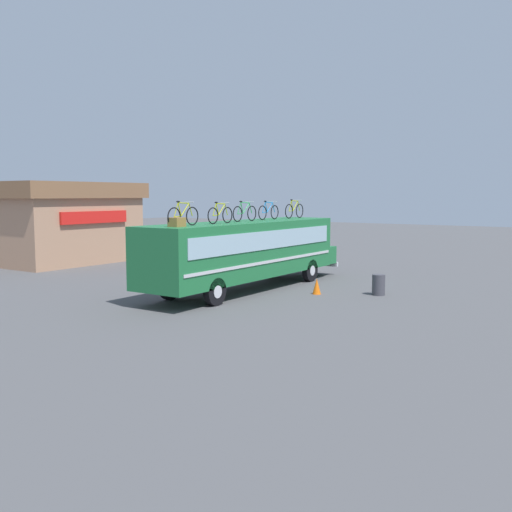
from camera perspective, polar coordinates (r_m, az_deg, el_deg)
ground_plane at (r=25.42m, az=-1.15°, el=-3.36°), size 120.00×120.00×0.00m
bus at (r=25.34m, az=-0.92°, el=0.63°), size 12.48×2.61×2.99m
luggage_bag_1 at (r=21.20m, az=-7.77°, el=3.31°), size 0.50×0.46×0.34m
rooftop_bicycle_1 at (r=21.71m, az=-7.14°, el=3.96°), size 1.72×0.44×0.93m
rooftop_bicycle_2 at (r=23.35m, az=-3.53°, el=4.08°), size 1.61×0.44×0.88m
rooftop_bicycle_3 at (r=25.24m, az=-1.11°, el=4.25°), size 1.75×0.44×0.90m
rooftop_bicycle_4 at (r=27.11m, az=1.24°, el=4.37°), size 1.71×0.44×0.89m
rooftop_bicycle_5 at (r=28.87m, az=3.78°, el=4.49°), size 1.75×0.44×0.94m
roadside_building at (r=37.96m, az=-18.81°, el=3.22°), size 8.66×7.06×4.89m
trash_bin at (r=24.63m, az=11.91°, el=-2.78°), size 0.53×0.53×0.86m
traffic_cone at (r=24.48m, az=5.97°, el=-2.98°), size 0.36×0.36×0.66m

